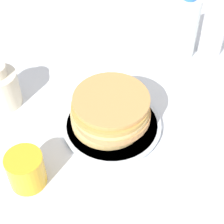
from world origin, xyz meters
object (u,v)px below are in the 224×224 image
at_px(plate, 112,125).
at_px(juice_glass, 26,170).
at_px(cream_jug, 1,88).
at_px(water_bottle_mid, 215,25).
at_px(water_bottle_near, 185,27).
at_px(pancake_stack, 110,112).

distance_m(plate, juice_glass, 0.24).
distance_m(cream_jug, water_bottle_mid, 0.61).
bearing_deg(water_bottle_near, juice_glass, -147.71).
distance_m(pancake_stack, cream_jug, 0.29).
xyz_separation_m(plate, pancake_stack, (-0.00, 0.00, 0.05)).
height_order(water_bottle_near, water_bottle_mid, water_bottle_mid).
xyz_separation_m(juice_glass, cream_jug, (-0.03, 0.26, 0.01)).
height_order(plate, cream_jug, cream_jug).
bearing_deg(cream_jug, pancake_stack, -33.70).
height_order(pancake_stack, cream_jug, cream_jug).
relative_size(plate, water_bottle_near, 1.20).
bearing_deg(plate, pancake_stack, 161.37).
distance_m(pancake_stack, water_bottle_mid, 0.42).
bearing_deg(water_bottle_near, plate, -142.01).
bearing_deg(cream_jug, water_bottle_near, 5.85).
xyz_separation_m(pancake_stack, water_bottle_near, (0.28, 0.21, 0.04)).
xyz_separation_m(plate, juice_glass, (-0.22, -0.10, 0.03)).
xyz_separation_m(plate, water_bottle_near, (0.27, 0.21, 0.09)).
distance_m(pancake_stack, juice_glass, 0.23).
relative_size(cream_jug, water_bottle_near, 0.60).
xyz_separation_m(plate, cream_jug, (-0.24, 0.16, 0.04)).
bearing_deg(cream_jug, juice_glass, -83.96).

